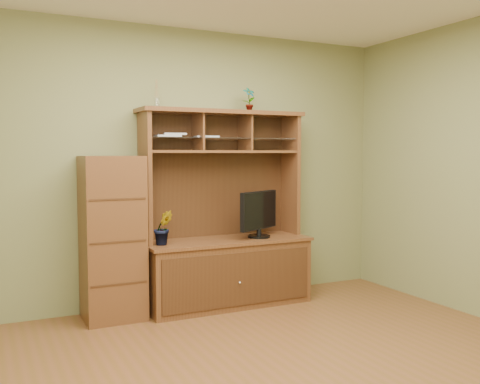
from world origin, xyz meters
TOP-DOWN VIEW (x-y plane):
  - room at (0.00, 0.00)m, footprint 4.54×4.04m
  - media_hutch at (0.36, 1.73)m, footprint 1.66×0.61m
  - monitor at (0.69, 1.64)m, footprint 0.53×0.32m
  - orchid_plant at (-0.30, 1.65)m, footprint 0.19×0.15m
  - top_plant at (0.66, 1.80)m, footprint 0.14×0.10m
  - reed_diffuser at (-0.30, 1.80)m, footprint 0.05×0.05m
  - magazines at (-0.04, 1.80)m, footprint 0.63×0.20m
  - side_cabinet at (-0.74, 1.75)m, footprint 0.52×0.48m

SIDE VIEW (x-z plane):
  - media_hutch at x=0.36m, z-range -0.43..1.47m
  - side_cabinet at x=-0.74m, z-range 0.00..1.46m
  - orchid_plant at x=-0.30m, z-range 0.65..0.97m
  - monitor at x=0.69m, z-range 0.66..1.12m
  - room at x=0.00m, z-range -0.02..2.72m
  - magazines at x=-0.04m, z-range 1.63..1.67m
  - reed_diffuser at x=-0.30m, z-range 1.87..2.14m
  - top_plant at x=0.66m, z-range 1.90..2.14m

